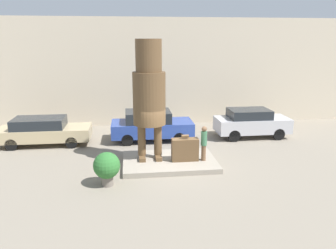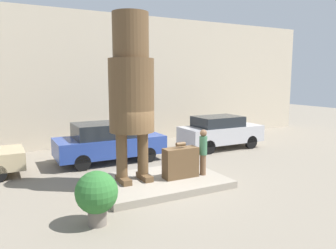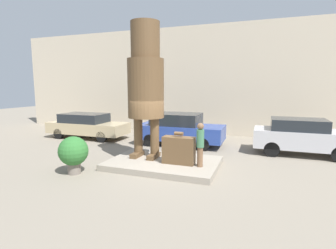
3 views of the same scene
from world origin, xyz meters
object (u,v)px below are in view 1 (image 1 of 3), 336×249
Objects in this scene: giant_suitcase at (185,149)px; planter_pot at (107,166)px; tourist at (204,142)px; parked_car_tan at (43,131)px; parked_car_blue at (151,125)px; statue_figure at (149,91)px; parked_car_silver at (251,122)px.

giant_suitcase is 3.72m from planter_pot.
tourist is 0.33× the size of parked_car_tan.
parked_car_blue reaches higher than parked_car_tan.
tourist is at bearing -7.02° from giant_suitcase.
parked_car_blue is 6.01m from planter_pot.
statue_figure is 1.10× the size of parked_car_tan.
planter_pot is (-2.09, -5.64, -0.09)m from parked_car_blue.
giant_suitcase is 5.93m from parked_car_silver.
tourist reaches higher than giant_suitcase.
giant_suitcase reaches higher than planter_pot.
statue_figure is 1.18× the size of parked_car_blue.
statue_figure reaches higher than parked_car_tan.
planter_pot is at bearing -144.54° from parked_car_silver.
statue_figure is 7.32m from parked_car_silver.
giant_suitcase is 0.90m from tourist.
giant_suitcase is at bearing -72.86° from parked_car_blue.
statue_figure is at bearing 162.79° from giant_suitcase.
parked_car_tan is 1.15× the size of parked_car_silver.
planter_pot is at bearing -152.58° from giant_suitcase.
parked_car_blue is (-2.03, 4.02, -0.22)m from tourist.
statue_figure is at bearing -150.69° from parked_car_silver.
parked_car_blue reaches higher than parked_car_silver.
parked_car_blue is at bearing 116.79° from tourist.
parked_car_tan is 1.07× the size of parked_car_blue.
parked_car_tan is at bearing -179.89° from parked_car_silver.
statue_figure is 3.01m from giant_suitcase.
parked_car_silver is (6.02, 3.38, -2.43)m from statue_figure.
giant_suitcase is 0.29× the size of parked_car_silver.
statue_figure is 4.41× the size of giant_suitcase.
parked_car_tan is (-5.41, 3.36, -2.52)m from statue_figure.
parked_car_tan is 6.62m from planter_pot.
giant_suitcase is at bearing 172.98° from tourist.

